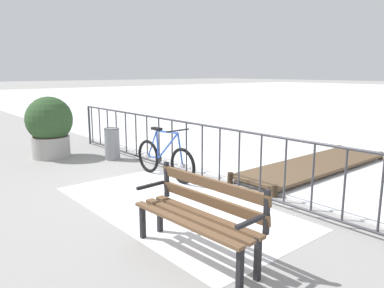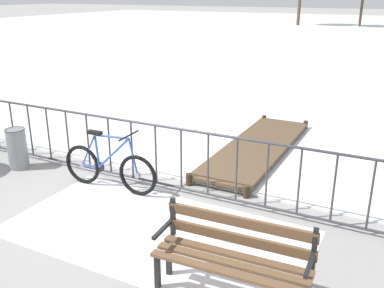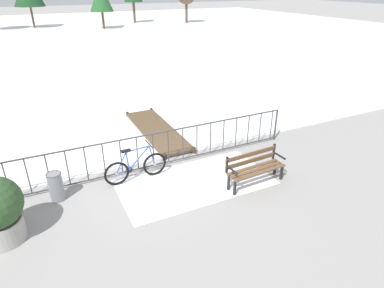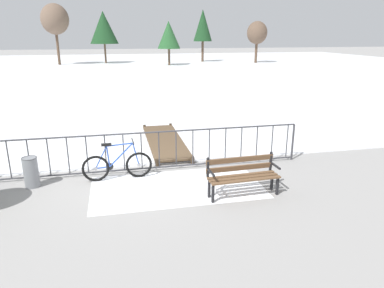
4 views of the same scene
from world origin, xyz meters
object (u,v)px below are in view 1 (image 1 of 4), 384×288
Objects in this scene: park_bench at (200,210)px; trash_bin at (112,144)px; planter_with_shrub at (50,126)px; bicycle_near_railing at (164,159)px.

park_bench is 2.22× the size of trash_bin.
park_bench is at bearing -17.14° from trash_bin.
trash_bin is (1.15, 0.99, -0.38)m from planter_with_shrub.
trash_bin is at bearing 162.86° from park_bench.
trash_bin is (-4.70, 1.45, -0.14)m from park_bench.
bicycle_near_railing is 2.34× the size of trash_bin.
planter_with_shrub is at bearing 175.55° from park_bench.
trash_bin is at bearing -179.03° from bicycle_near_railing.
planter_with_shrub is (-3.13, -1.03, 0.38)m from bicycle_near_railing.
planter_with_shrub is at bearing -161.86° from bicycle_near_railing.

